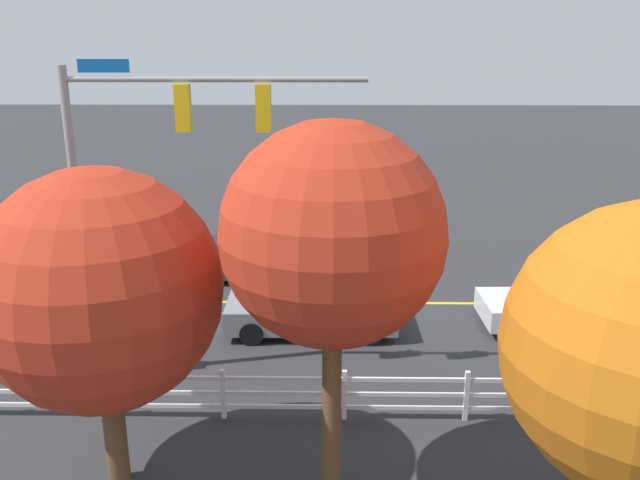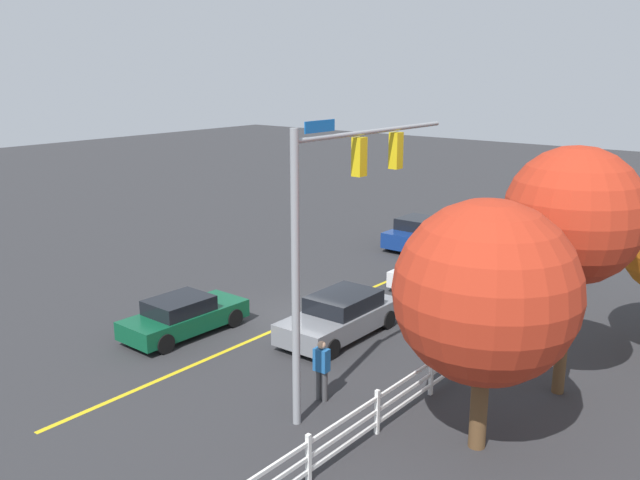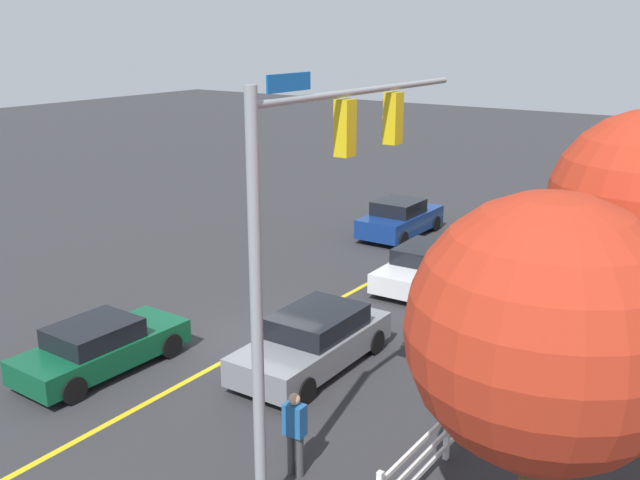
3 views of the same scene
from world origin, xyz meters
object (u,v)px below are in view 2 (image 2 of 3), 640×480
at_px(car_0, 184,316).
at_px(car_4, 511,236).
at_px(car_1, 341,316).
at_px(pedestrian, 322,368).
at_px(tree_3, 574,216).
at_px(car_2, 419,233).
at_px(tree_0, 486,293).
at_px(car_3, 434,269).

bearing_deg(car_0, car_4, -11.99).
relative_size(car_1, pedestrian, 2.77).
distance_m(car_0, tree_3, 12.59).
height_order(car_0, tree_3, tree_3).
height_order(car_0, car_1, car_1).
xyz_separation_m(car_2, tree_0, (15.13, 10.55, 3.09)).
bearing_deg(car_1, tree_0, 61.80).
xyz_separation_m(car_2, car_4, (-2.24, 3.80, -0.02)).
distance_m(car_1, car_4, 13.93).
bearing_deg(car_1, car_4, 179.89).
relative_size(car_3, tree_0, 0.70).
bearing_deg(car_3, pedestrian, 12.44).
relative_size(car_0, car_1, 0.93).
xyz_separation_m(pedestrian, tree_3, (-4.41, 4.77, 4.01)).
height_order(car_1, car_4, car_1).
distance_m(car_3, pedestrian, 11.12).
distance_m(car_0, pedestrian, 6.55).
relative_size(tree_0, tree_3, 0.87).
relative_size(car_4, tree_3, 0.70).
bearing_deg(car_3, car_2, -145.31).
relative_size(car_3, tree_3, 0.62).
height_order(car_2, tree_0, tree_0).
bearing_deg(car_0, car_3, -19.44).
bearing_deg(car_0, car_2, 0.42).
xyz_separation_m(car_0, car_3, (-9.99, 3.78, 0.02)).
bearing_deg(car_4, car_3, -4.33).
bearing_deg(tree_0, tree_3, 172.92).
height_order(car_2, tree_3, tree_3).
bearing_deg(car_1, car_3, -177.46).
xyz_separation_m(car_0, tree_0, (0.31, 10.78, 3.17)).
bearing_deg(car_0, tree_3, -70.89).
distance_m(tree_0, tree_3, 4.12).
relative_size(car_1, car_2, 1.10).
bearing_deg(car_2, car_4, -59.91).
bearing_deg(tree_0, car_2, -145.10).
xyz_separation_m(car_1, pedestrian, (3.92, 2.32, 0.23)).
height_order(car_1, pedestrian, pedestrian).
relative_size(car_4, tree_0, 0.80).
xyz_separation_m(car_2, pedestrian, (15.60, 6.27, 0.21)).
bearing_deg(car_2, tree_0, -145.55).
relative_size(car_2, tree_3, 0.63).
bearing_deg(pedestrian, tree_3, 129.92).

